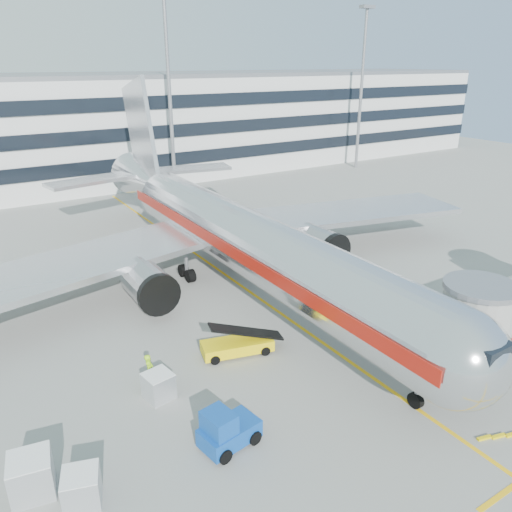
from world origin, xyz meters
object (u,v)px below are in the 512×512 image
ramp_worker (150,370)px  cargo_container_front (82,489)px  belt_loader (237,345)px  baggage_tug (226,430)px  main_jet (232,233)px  cargo_container_left (31,476)px  cargo_container_right (159,386)px

ramp_worker → cargo_container_front: bearing=166.7°
cargo_container_front → ramp_worker: 8.29m
belt_loader → baggage_tug: 8.20m
belt_loader → main_jet: bearing=61.6°
main_jet → baggage_tug: bearing=-120.7°
main_jet → cargo_container_left: (-18.38, -14.85, -3.30)m
cargo_container_left → main_jet: bearing=38.9°
belt_loader → baggage_tug: size_ratio=1.56×
belt_loader → cargo_container_left: belt_loader is taller
cargo_container_left → ramp_worker: bearing=33.0°
belt_loader → baggage_tug: (-4.56, -6.81, 0.29)m
main_jet → cargo_container_front: main_jet is taller
baggage_tug → cargo_container_left: (-8.39, 2.00, -0.00)m
cargo_container_left → cargo_container_front: size_ratio=1.07×
belt_loader → ramp_worker: (-5.89, -0.23, 0.37)m
cargo_container_left → ramp_worker: size_ratio=0.99×
main_jet → belt_loader: 11.97m
cargo_container_right → cargo_container_front: 7.34m
cargo_container_left → cargo_container_right: (7.06, 3.26, -0.17)m
main_jet → ramp_worker: 15.63m
baggage_tug → cargo_container_front: size_ratio=1.65×
belt_loader → cargo_container_right: size_ratio=2.95×
ramp_worker → cargo_container_left: bearing=150.3°
cargo_container_front → ramp_worker: size_ratio=0.93×
belt_loader → cargo_container_front: 13.04m
belt_loader → ramp_worker: bearing=-177.7°
main_jet → cargo_container_front: 23.79m
main_jet → ramp_worker: size_ratio=25.17×
main_jet → cargo_container_front: size_ratio=27.20×
baggage_tug → cargo_container_right: 5.43m
cargo_container_front → ramp_worker: ramp_worker is taller
cargo_container_left → cargo_container_front: 2.39m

